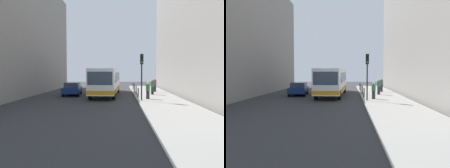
% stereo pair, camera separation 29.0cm
% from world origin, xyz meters
% --- Properties ---
extents(ground_plane, '(80.00, 80.00, 0.00)m').
position_xyz_m(ground_plane, '(0.00, 0.00, 0.00)').
color(ground_plane, '#2D2D30').
extents(sidewalk, '(4.40, 40.00, 0.15)m').
position_xyz_m(sidewalk, '(5.40, 0.00, 0.07)').
color(sidewalk, gray).
rests_on(sidewalk, ground).
extents(building_left, '(7.00, 32.00, 14.59)m').
position_xyz_m(building_left, '(-11.50, 4.00, 7.30)').
color(building_left, gray).
rests_on(building_left, ground).
extents(building_right, '(7.00, 32.00, 17.56)m').
position_xyz_m(building_right, '(11.50, 4.00, 8.78)').
color(building_right, gray).
rests_on(building_right, ground).
extents(bus, '(2.97, 11.11, 3.00)m').
position_xyz_m(bus, '(0.07, 4.23, 1.73)').
color(bus, white).
rests_on(bus, ground).
extents(car_beside_bus, '(2.12, 4.52, 1.48)m').
position_xyz_m(car_beside_bus, '(-3.82, 4.39, 0.78)').
color(car_beside_bus, navy).
rests_on(car_beside_bus, ground).
extents(traffic_light, '(0.28, 0.33, 4.10)m').
position_xyz_m(traffic_light, '(3.55, -1.50, 3.01)').
color(traffic_light, black).
rests_on(traffic_light, sidewalk).
extents(bollard_near, '(0.11, 0.11, 0.95)m').
position_xyz_m(bollard_near, '(3.45, 1.17, 0.62)').
color(bollard_near, black).
rests_on(bollard_near, sidewalk).
extents(bollard_mid, '(0.11, 0.11, 0.95)m').
position_xyz_m(bollard_mid, '(3.45, 4.32, 0.62)').
color(bollard_mid, black).
rests_on(bollard_mid, sidewalk).
extents(bollard_far, '(0.11, 0.11, 0.95)m').
position_xyz_m(bollard_far, '(3.45, 7.48, 0.62)').
color(bollard_far, black).
rests_on(bollard_far, sidewalk).
extents(bollard_farthest, '(0.11, 0.11, 0.95)m').
position_xyz_m(bollard_farthest, '(3.45, 10.64, 0.62)').
color(bollard_farthest, black).
rests_on(bollard_farthest, sidewalk).
extents(pedestrian_near_signal, '(0.38, 0.38, 1.57)m').
position_xyz_m(pedestrian_near_signal, '(4.25, -0.22, 0.93)').
color(pedestrian_near_signal, '#26262D').
rests_on(pedestrian_near_signal, sidewalk).
extents(pedestrian_mid_sidewalk, '(0.38, 0.38, 1.73)m').
position_xyz_m(pedestrian_mid_sidewalk, '(5.26, 4.08, 1.01)').
color(pedestrian_mid_sidewalk, '#26262D').
rests_on(pedestrian_mid_sidewalk, sidewalk).
extents(pedestrian_far_sidewalk, '(0.38, 0.38, 1.70)m').
position_xyz_m(pedestrian_far_sidewalk, '(6.04, 7.67, 1.00)').
color(pedestrian_far_sidewalk, '#26262D').
rests_on(pedestrian_far_sidewalk, sidewalk).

